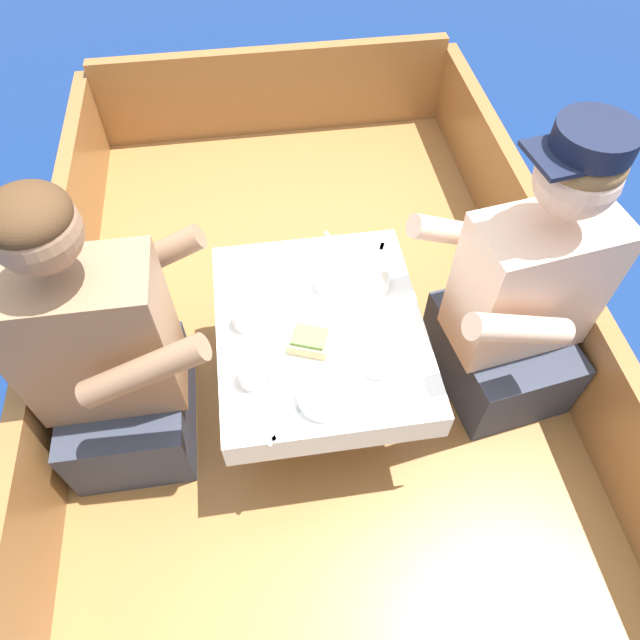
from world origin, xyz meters
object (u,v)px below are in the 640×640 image
at_px(person_port, 109,361).
at_px(coffee_cup_starboard, 252,375).
at_px(person_starboard, 520,302).
at_px(sandwich, 309,341).
at_px(coffee_cup_port, 328,281).
at_px(coffee_cup_center, 246,319).

relative_size(person_port, coffee_cup_starboard, 9.59).
distance_m(person_starboard, sandwich, 0.65).
bearing_deg(coffee_cup_port, person_port, -164.61).
relative_size(person_starboard, sandwich, 7.47).
bearing_deg(person_port, sandwich, -3.58).
xyz_separation_m(coffee_cup_port, coffee_cup_starboard, (-0.25, -0.30, -0.01)).
bearing_deg(sandwich, person_starboard, 5.50).
distance_m(coffee_cup_port, coffee_cup_center, 0.28).
xyz_separation_m(person_port, sandwich, (0.56, -0.03, 0.03)).
xyz_separation_m(person_port, person_starboard, (1.21, 0.03, 0.01)).
xyz_separation_m(sandwich, coffee_cup_starboard, (-0.17, -0.09, -0.00)).
bearing_deg(coffee_cup_starboard, coffee_cup_center, 91.31).
bearing_deg(person_port, coffee_cup_center, 10.33).
relative_size(sandwich, coffee_cup_port, 1.32).
height_order(person_starboard, sandwich, person_starboard).
bearing_deg(coffee_cup_center, coffee_cup_port, 22.29).
relative_size(person_starboard, coffee_cup_center, 9.98).
height_order(person_port, person_starboard, person_starboard).
bearing_deg(coffee_cup_starboard, sandwich, 27.16).
relative_size(coffee_cup_port, coffee_cup_center, 1.01).
bearing_deg(coffee_cup_starboard, person_starboard, 10.32).
height_order(person_port, coffee_cup_port, person_port).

